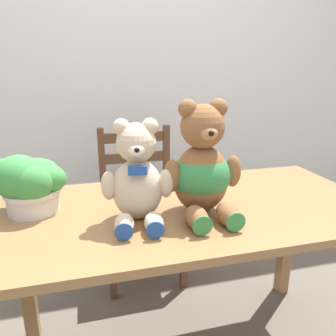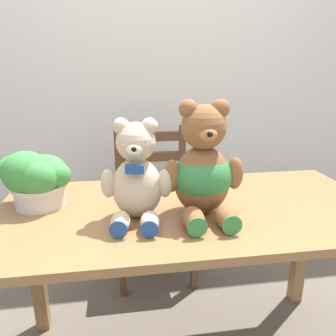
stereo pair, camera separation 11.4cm
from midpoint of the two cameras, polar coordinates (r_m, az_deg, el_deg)
wall_back at (r=2.41m, az=-7.45°, el=17.87°), size 8.00×0.04×2.60m
dining_table at (r=1.31m, az=1.17°, el=-10.96°), size 1.47×0.72×0.76m
wooden_chair_behind at (r=2.06m, az=-6.48°, el=-5.94°), size 0.46×0.46×0.91m
teddy_bear_left at (r=1.12m, az=-8.29°, el=-1.80°), size 0.25×0.26×0.35m
teddy_bear_right at (r=1.16m, az=3.19°, el=-0.27°), size 0.29×0.29×0.41m
potted_plant at (r=1.30m, az=-25.65°, el=-2.21°), size 0.27×0.21×0.22m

